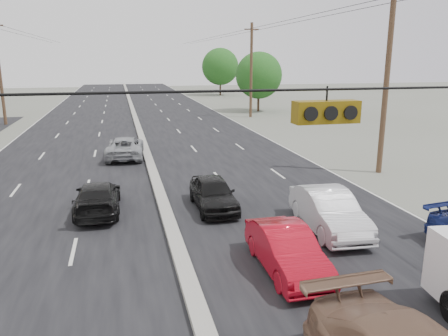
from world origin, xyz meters
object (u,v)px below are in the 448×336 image
at_px(queue_car_a, 213,194).
at_px(queue_car_b, 329,211).
at_px(oncoming_near, 98,198).
at_px(oncoming_far, 125,147).
at_px(tree_right_far, 220,67).
at_px(tree_right_mid, 259,75).
at_px(utility_pole_right_b, 387,81).
at_px(red_sedan, 286,250).
at_px(utility_pole_right_c, 251,70).

relative_size(queue_car_a, queue_car_b, 0.87).
height_order(oncoming_near, oncoming_far, oncoming_far).
distance_m(queue_car_a, queue_car_b, 4.98).
relative_size(tree_right_far, oncoming_far, 1.65).
relative_size(tree_right_mid, oncoming_far, 1.45).
height_order(utility_pole_right_b, queue_car_b, utility_pole_right_b).
height_order(tree_right_mid, tree_right_far, tree_right_far).
xyz_separation_m(tree_right_mid, queue_car_a, (-12.94, -33.89, -3.65)).
height_order(utility_pole_right_b, queue_car_a, utility_pole_right_b).
distance_m(tree_right_mid, queue_car_a, 36.46).
xyz_separation_m(tree_right_mid, oncoming_near, (-17.71, -33.18, -3.70)).
bearing_deg(utility_pole_right_b, red_sedan, -133.68).
relative_size(utility_pole_right_c, tree_right_mid, 1.40).
bearing_deg(red_sedan, utility_pole_right_c, 74.81).
bearing_deg(tree_right_far, queue_car_a, -103.32).
bearing_deg(queue_car_b, utility_pole_right_c, 82.03).
relative_size(tree_right_far, queue_car_b, 1.76).
height_order(queue_car_b, oncoming_far, queue_car_b).
xyz_separation_m(utility_pole_right_b, tree_right_far, (3.50, 55.00, -0.15)).
bearing_deg(oncoming_near, tree_right_mid, -116.97).
bearing_deg(red_sedan, queue_car_a, 98.86).
height_order(tree_right_mid, oncoming_far, tree_right_mid).
bearing_deg(oncoming_near, oncoming_far, -96.07).
bearing_deg(red_sedan, oncoming_far, 104.40).
bearing_deg(queue_car_a, oncoming_far, 106.93).
xyz_separation_m(utility_pole_right_b, red_sedan, (-9.50, -9.95, -4.43)).
distance_m(tree_right_far, oncoming_far, 51.04).
bearing_deg(red_sedan, queue_car_b, 44.61).
bearing_deg(oncoming_near, utility_pole_right_b, -167.07).
relative_size(red_sedan, oncoming_near, 0.94).
relative_size(utility_pole_right_b, tree_right_far, 1.23).
bearing_deg(queue_car_a, oncoming_near, 171.14).
bearing_deg(tree_right_mid, queue_car_a, -110.90).
height_order(tree_right_far, queue_car_a, tree_right_far).
bearing_deg(queue_car_a, tree_right_mid, 68.74).
relative_size(tree_right_mid, tree_right_far, 0.88).
height_order(tree_right_far, red_sedan, tree_right_far).
bearing_deg(red_sedan, utility_pole_right_b, 46.34).
relative_size(red_sedan, queue_car_b, 0.89).
bearing_deg(tree_right_far, queue_car_b, -99.38).
bearing_deg(tree_right_far, tree_right_mid, -92.29).
relative_size(utility_pole_right_b, utility_pole_right_c, 1.00).
xyz_separation_m(tree_right_mid, queue_car_b, (-9.29, -37.27, -3.57)).
bearing_deg(queue_car_b, utility_pole_right_b, 50.89).
bearing_deg(oncoming_far, tree_right_far, -105.57).
bearing_deg(utility_pole_right_b, oncoming_near, -168.19).
relative_size(red_sedan, oncoming_far, 0.84).
height_order(utility_pole_right_b, red_sedan, utility_pole_right_b).
xyz_separation_m(queue_car_a, oncoming_far, (-3.46, 11.10, -0.00)).
xyz_separation_m(queue_car_b, oncoming_far, (-7.11, 14.48, -0.08)).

